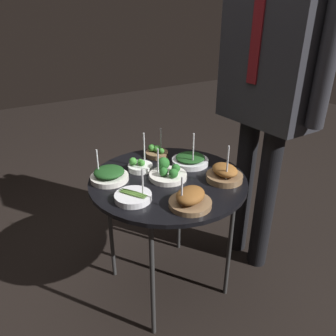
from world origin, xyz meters
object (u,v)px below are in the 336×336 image
bowl_spinach_back_right (109,175)px  waiter_figure (270,73)px  bowl_spinach_mid_right (190,160)px  serving_cart (168,186)px  bowl_roast_back_left (190,199)px  bowl_broccoli_far_rim (157,152)px  bowl_broccoli_mid_left (168,173)px  bowl_broccoli_front_center (140,166)px  bowl_asparagus_front_left (133,197)px  bowl_roast_near_rim (225,174)px

bowl_spinach_back_right → waiter_figure: (0.17, 0.74, 0.38)m
bowl_spinach_mid_right → waiter_figure: (0.12, 0.34, 0.39)m
serving_cart → waiter_figure: 0.68m
serving_cart → bowl_roast_back_left: (0.23, -0.05, 0.07)m
bowl_broccoli_far_rim → serving_cart: bearing=-19.3°
serving_cart → bowl_broccoli_mid_left: bowl_broccoli_mid_left is taller
bowl_spinach_mid_right → bowl_broccoli_front_center: size_ratio=1.02×
bowl_asparagus_front_left → bowl_spinach_mid_right: bowl_spinach_mid_right is taller
bowl_broccoli_mid_left → bowl_broccoli_front_center: 0.15m
bowl_roast_back_left → bowl_spinach_mid_right: size_ratio=0.95×
bowl_broccoli_mid_left → bowl_spinach_back_right: size_ratio=1.01×
bowl_asparagus_front_left → bowl_broccoli_front_center: bearing=146.3°
bowl_roast_near_rim → bowl_broccoli_front_center: bearing=-137.5°
bowl_spinach_mid_right → bowl_roast_near_rim: bowl_roast_near_rim is taller
bowl_roast_near_rim → bowl_broccoli_far_rim: (-0.38, -0.12, -0.01)m
serving_cart → bowl_roast_near_rim: size_ratio=3.89×
bowl_broccoli_mid_left → bowl_broccoli_far_rim: bearing=160.9°
bowl_broccoli_mid_left → bowl_spinach_mid_right: (-0.06, 0.17, -0.00)m
bowl_broccoli_far_rim → bowl_broccoli_front_center: bearing=-57.7°
bowl_asparagus_front_left → bowl_roast_back_left: same height
serving_cart → bowl_roast_back_left: bearing=-12.2°
serving_cart → bowl_broccoli_mid_left: 0.06m
bowl_broccoli_front_center → bowl_broccoli_far_rim: (-0.09, 0.15, 0.00)m
bowl_roast_near_rim → bowl_spinach_mid_right: bearing=-172.5°
bowl_asparagus_front_left → bowl_roast_near_rim: size_ratio=0.82×
bowl_roast_back_left → bowl_broccoli_mid_left: bearing=167.5°
bowl_roast_near_rim → bowl_asparagus_front_left: bearing=-99.4°
serving_cart → waiter_figure: size_ratio=0.43×
bowl_spinach_mid_right → bowl_roast_near_rim: bearing=7.5°
bowl_spinach_back_right → bowl_roast_near_rim: bearing=57.5°
bowl_roast_back_left → bowl_broccoli_mid_left: size_ratio=1.00×
bowl_spinach_mid_right → bowl_roast_near_rim: 0.21m
bowl_roast_back_left → bowl_broccoli_front_center: (-0.37, -0.01, -0.01)m
bowl_spinach_back_right → bowl_broccoli_far_rim: 0.32m
bowl_broccoli_front_center → bowl_spinach_back_right: 0.16m
bowl_roast_near_rim → bowl_broccoli_far_rim: bearing=-163.0°
bowl_spinach_mid_right → bowl_broccoli_far_rim: bowl_spinach_mid_right is taller
bowl_roast_near_rim → bowl_broccoli_far_rim: bowl_roast_near_rim is taller
bowl_roast_back_left → waiter_figure: 0.70m
bowl_spinach_back_right → bowl_broccoli_far_rim: (-0.11, 0.30, -0.00)m
bowl_broccoli_mid_left → waiter_figure: waiter_figure is taller
bowl_broccoli_mid_left → bowl_broccoli_far_rim: (-0.23, 0.08, -0.00)m
serving_cart → bowl_spinach_back_right: bowl_spinach_back_right is taller
bowl_roast_near_rim → bowl_spinach_back_right: bearing=-122.5°
bowl_roast_near_rim → bowl_roast_back_left: bearing=-70.5°
serving_cart → bowl_spinach_mid_right: bowl_spinach_mid_right is taller
bowl_spinach_mid_right → bowl_broccoli_front_center: same height
bowl_roast_back_left → waiter_figure: bearing=108.0°
bowl_broccoli_mid_left → waiter_figure: (0.06, 0.51, 0.38)m
waiter_figure → bowl_broccoli_front_center: bearing=-108.2°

